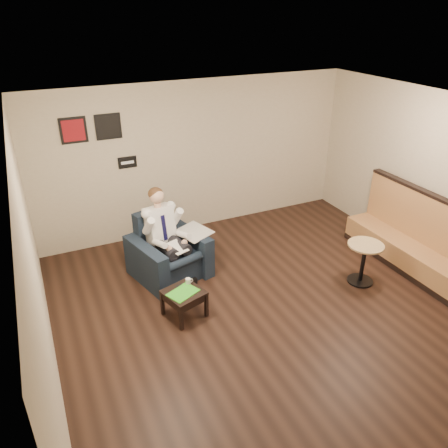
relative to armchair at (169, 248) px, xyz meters
name	(u,v)px	position (x,y,z in m)	size (l,w,h in m)	color
ground	(278,311)	(1.09, -1.56, -0.50)	(6.00, 6.00, 0.00)	black
wall_back	(197,157)	(1.09, 1.44, 0.90)	(6.00, 0.02, 2.80)	beige
wall_left	(36,280)	(-1.91, -1.56, 0.90)	(0.02, 6.00, 2.80)	beige
wall_right	(448,187)	(4.09, -1.56, 0.90)	(0.02, 6.00, 2.80)	beige
ceiling	(291,116)	(1.09, -1.56, 2.30)	(6.00, 6.00, 0.02)	white
seating_sign	(127,162)	(-0.21, 1.43, 1.00)	(0.32, 0.02, 0.20)	black
art_print_left	(73,130)	(-1.01, 1.43, 1.65)	(0.42, 0.03, 0.42)	maroon
art_print_right	(108,127)	(-0.46, 1.43, 1.65)	(0.42, 0.03, 0.42)	black
armchair	(169,248)	(0.00, 0.00, 0.00)	(1.04, 1.04, 1.01)	black
seated_man	(173,240)	(0.03, -0.13, 0.19)	(0.66, 0.98, 1.38)	white
lap_papers	(177,247)	(0.06, -0.23, 0.11)	(0.23, 0.33, 0.01)	white
newspaper	(194,232)	(0.43, 0.00, 0.18)	(0.44, 0.55, 0.01)	silver
side_table	(184,303)	(-0.15, -1.08, -0.30)	(0.49, 0.49, 0.40)	black
green_folder	(183,293)	(-0.17, -1.10, -0.09)	(0.40, 0.29, 0.01)	green
coffee_mug	(188,281)	(-0.03, -0.93, -0.06)	(0.07, 0.07, 0.09)	white
smartphone	(180,286)	(-0.15, -0.92, -0.09)	(0.13, 0.06, 0.01)	black
banquette	(412,232)	(3.68, -1.42, 0.13)	(0.59, 2.46, 1.26)	#AB7642
cafe_table	(363,263)	(2.67, -1.47, -0.16)	(0.55, 0.55, 0.68)	tan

